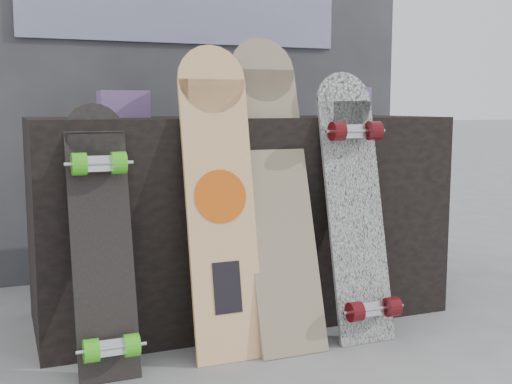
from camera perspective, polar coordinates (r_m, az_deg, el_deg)
name	(u,v)px	position (r m, az deg, el deg)	size (l,w,h in m)	color
ground	(291,356)	(2.25, 3.14, -14.32)	(60.00, 60.00, 0.00)	slate
vendor_table	(240,217)	(2.59, -1.47, -2.20)	(1.60, 0.60, 0.80)	black
booth	(181,55)	(3.37, -6.66, 12.00)	(2.40, 0.22, 2.20)	#303035
merch_box_purple	(123,104)	(2.47, -11.71, 7.66)	(0.18, 0.12, 0.10)	#57346B
merch_box_small	(348,102)	(2.75, 8.19, 7.93)	(0.14, 0.14, 0.12)	#57346B
merch_box_flat	(261,109)	(2.67, 0.42, 7.37)	(0.22, 0.10, 0.06)	#D1B78C
longboard_geisha	(220,192)	(2.16, -3.26, -0.01)	(0.24, 0.23, 1.05)	tan
longboard_celtic	(275,181)	(2.27, 1.74, 1.01)	(0.24, 0.36, 1.09)	beige
longboard_cascadia	(356,202)	(2.36, 8.88, -0.86)	(0.22, 0.30, 0.97)	white
skateboard_dark	(102,238)	(2.06, -13.53, -3.97)	(0.19, 0.29, 0.85)	black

